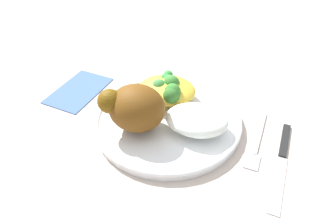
% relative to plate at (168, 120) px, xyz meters
% --- Properties ---
extents(ground_plane, '(2.00, 2.00, 0.00)m').
position_rel_plate_xyz_m(ground_plane, '(0.00, 0.00, -0.01)').
color(ground_plane, '#C2AD9F').
extents(plate, '(0.26, 0.26, 0.02)m').
position_rel_plate_xyz_m(plate, '(0.00, 0.00, 0.00)').
color(plate, white).
rests_on(plate, ground_plane).
extents(roasted_chicken, '(0.11, 0.08, 0.08)m').
position_rel_plate_xyz_m(roasted_chicken, '(0.05, 0.04, 0.05)').
color(roasted_chicken, brown).
rests_on(roasted_chicken, plate).
extents(rice_pile, '(0.10, 0.08, 0.04)m').
position_rel_plate_xyz_m(rice_pile, '(-0.05, 0.02, 0.03)').
color(rice_pile, white).
rests_on(rice_pile, plate).
extents(mac_cheese_with_broccoli, '(0.11, 0.09, 0.05)m').
position_rel_plate_xyz_m(mac_cheese_with_broccoli, '(0.01, -0.05, 0.03)').
color(mac_cheese_with_broccoli, gold).
rests_on(mac_cheese_with_broccoli, plate).
extents(fork, '(0.03, 0.14, 0.01)m').
position_rel_plate_xyz_m(fork, '(-0.16, 0.01, -0.01)').
color(fork, '#B2B2B7').
rests_on(fork, ground_plane).
extents(knife, '(0.04, 0.19, 0.01)m').
position_rel_plate_xyz_m(knife, '(-0.20, 0.03, -0.01)').
color(knife, black).
rests_on(knife, ground_plane).
extents(napkin, '(0.11, 0.14, 0.00)m').
position_rel_plate_xyz_m(napkin, '(0.20, -0.05, -0.01)').
color(napkin, '#47669E').
rests_on(napkin, ground_plane).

